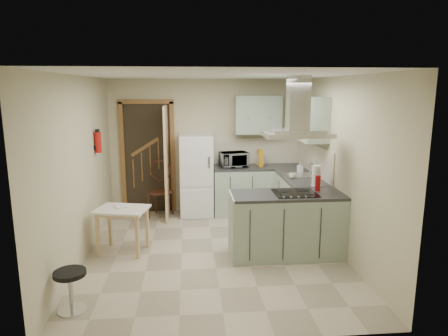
{
  "coord_description": "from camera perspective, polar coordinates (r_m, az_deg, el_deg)",
  "views": [
    {
      "loc": [
        -0.33,
        -5.42,
        2.33
      ],
      "look_at": [
        0.19,
        0.45,
        1.15
      ],
      "focal_mm": 32.0,
      "sensor_mm": 36.0,
      "label": 1
    }
  ],
  "objects": [
    {
      "name": "cereal_box",
      "position": [
        7.49,
        5.16,
        1.46
      ],
      "size": [
        0.09,
        0.21,
        0.3
      ],
      "primitive_type": "cube",
      "rotation": [
        0.0,
        0.0,
        0.04
      ],
      "color": "orange",
      "rests_on": "counter_back"
    },
    {
      "name": "fridge",
      "position": [
        7.39,
        -3.97,
        -1.05
      ],
      "size": [
        0.6,
        0.6,
        1.5
      ],
      "primitive_type": "cube",
      "color": "white",
      "rests_on": "floor"
    },
    {
      "name": "drop_leaf_table",
      "position": [
        5.98,
        -14.23,
        -8.6
      ],
      "size": [
        0.8,
        0.67,
        0.65
      ],
      "primitive_type": "cube",
      "rotation": [
        0.0,
        0.0,
        -0.24
      ],
      "color": "#DEAF88",
      "rests_on": "floor"
    },
    {
      "name": "bentwood_chair",
      "position": [
        7.39,
        -9.03,
        -3.38
      ],
      "size": [
        0.53,
        0.53,
        0.94
      ],
      "primitive_type": "cube",
      "rotation": [
        0.0,
        0.0,
        -0.32
      ],
      "color": "#4A2B18",
      "rests_on": "floor"
    },
    {
      "name": "wall_cabinet_back",
      "position": [
        7.47,
        4.83,
        7.6
      ],
      "size": [
        0.85,
        0.35,
        0.7
      ],
      "primitive_type": "cube",
      "color": "#9EB2A0",
      "rests_on": "back_wall"
    },
    {
      "name": "fire_extinguisher",
      "position": [
        6.53,
        -17.56,
        3.49
      ],
      "size": [
        0.1,
        0.1,
        0.32
      ],
      "primitive_type": "cylinder",
      "color": "#B2140F",
      "rests_on": "left_wall"
    },
    {
      "name": "microwave",
      "position": [
        7.36,
        1.4,
        1.21
      ],
      "size": [
        0.56,
        0.44,
        0.28
      ],
      "primitive_type": "imported",
      "rotation": [
        0.0,
        0.0,
        0.23
      ],
      "color": "black",
      "rests_on": "counter_back"
    },
    {
      "name": "hob",
      "position": [
        5.62,
        10.1,
        -3.53
      ],
      "size": [
        0.58,
        0.5,
        0.01
      ],
      "primitive_type": "cube",
      "color": "black",
      "rests_on": "peninsula"
    },
    {
      "name": "peninsula",
      "position": [
        5.73,
        8.97,
        -7.98
      ],
      "size": [
        1.55,
        0.65,
        0.9
      ],
      "primitive_type": "cube",
      "color": "#9EB2A0",
      "rests_on": "floor"
    },
    {
      "name": "counter_right",
      "position": [
        7.05,
        10.17,
        -4.32
      ],
      "size": [
        0.6,
        1.95,
        0.9
      ],
      "primitive_type": "cube",
      "color": "#9EB2A0",
      "rests_on": "floor"
    },
    {
      "name": "sink",
      "position": [
        6.78,
        10.69,
        -1.01
      ],
      "size": [
        0.45,
        0.4,
        0.01
      ],
      "primitive_type": "cube",
      "color": "silver",
      "rests_on": "counter_right"
    },
    {
      "name": "back_wall",
      "position": [
        7.6,
        -2.56,
        3.15
      ],
      "size": [
        3.6,
        0.0,
        3.6
      ],
      "primitive_type": "plane",
      "rotation": [
        1.57,
        0.0,
        0.0
      ],
      "color": "#C3BB97",
      "rests_on": "floor"
    },
    {
      "name": "splashback",
      "position": [
        7.71,
        4.61,
        2.48
      ],
      "size": [
        1.68,
        0.02,
        0.5
      ],
      "primitive_type": "cube",
      "color": "beige",
      "rests_on": "counter_back"
    },
    {
      "name": "right_wall",
      "position": [
        5.92,
        16.08,
        0.37
      ],
      "size": [
        0.0,
        4.2,
        4.2
      ],
      "primitive_type": "plane",
      "rotation": [
        1.57,
        0.0,
        -1.57
      ],
      "color": "#C3BB97",
      "rests_on": "floor"
    },
    {
      "name": "red_bottle",
      "position": [
        5.81,
        13.25,
        -2.13
      ],
      "size": [
        0.09,
        0.09,
        0.22
      ],
      "primitive_type": "cylinder",
      "rotation": [
        0.0,
        0.0,
        0.14
      ],
      "color": "#A10D0F",
      "rests_on": "peninsula"
    },
    {
      "name": "counter_back",
      "position": [
        7.52,
        2.63,
        -3.15
      ],
      "size": [
        1.08,
        0.6,
        0.9
      ],
      "primitive_type": "cube",
      "color": "#9EB2A0",
      "rests_on": "floor"
    },
    {
      "name": "cup",
      "position": [
        6.52,
        9.75,
        -1.11
      ],
      "size": [
        0.13,
        0.13,
        0.09
      ],
      "primitive_type": "imported",
      "rotation": [
        0.0,
        0.0,
        -0.26
      ],
      "color": "silver",
      "rests_on": "counter_right"
    },
    {
      "name": "stool",
      "position": [
        4.7,
        -21.01,
        -16.05
      ],
      "size": [
        0.43,
        0.43,
        0.45
      ],
      "primitive_type": "cylinder",
      "rotation": [
        0.0,
        0.0,
        0.34
      ],
      "color": "black",
      "rests_on": "floor"
    },
    {
      "name": "wall_cabinet_right",
      "position": [
        6.58,
        12.28,
        6.89
      ],
      "size": [
        0.35,
        0.9,
        0.7
      ],
      "primitive_type": "cube",
      "color": "#9EB2A0",
      "rests_on": "right_wall"
    },
    {
      "name": "floor",
      "position": [
        5.91,
        -1.52,
        -11.91
      ],
      "size": [
        4.2,
        4.2,
        0.0
      ],
      "primitive_type": "plane",
      "color": "#B5A58D",
      "rests_on": "ground"
    },
    {
      "name": "kettle",
      "position": [
        7.53,
        5.26,
        1.23
      ],
      "size": [
        0.17,
        0.17,
        0.23
      ],
      "primitive_type": "cylinder",
      "rotation": [
        0.0,
        0.0,
        -0.07
      ],
      "color": "silver",
      "rests_on": "counter_back"
    },
    {
      "name": "paper_towel",
      "position": [
        6.06,
        13.05,
        -1.06
      ],
      "size": [
        0.17,
        0.17,
        0.32
      ],
      "primitive_type": "cylinder",
      "rotation": [
        0.0,
        0.0,
        -0.41
      ],
      "color": "white",
      "rests_on": "counter_right"
    },
    {
      "name": "left_wall",
      "position": [
        5.72,
        -19.9,
        -0.25
      ],
      "size": [
        0.0,
        4.2,
        4.2
      ],
      "primitive_type": "plane",
      "rotation": [
        1.57,
        0.0,
        1.57
      ],
      "color": "#C3BB97",
      "rests_on": "floor"
    },
    {
      "name": "extractor_hood",
      "position": [
        5.47,
        10.4,
        4.74
      ],
      "size": [
        0.9,
        0.55,
        0.1
      ],
      "primitive_type": "cube",
      "color": "silver",
      "rests_on": "ceiling"
    },
    {
      "name": "doorway",
      "position": [
        7.64,
        -10.81,
        1.47
      ],
      "size": [
        1.1,
        0.12,
        2.1
      ],
      "primitive_type": "cube",
      "color": "brown",
      "rests_on": "floor"
    },
    {
      "name": "book",
      "position": [
        5.94,
        -15.28,
        -4.99
      ],
      "size": [
        0.23,
        0.26,
        0.1
      ],
      "primitive_type": "imported",
      "rotation": [
        0.0,
        0.0,
        0.37
      ],
      "color": "#933148",
      "rests_on": "drop_leaf_table"
    },
    {
      "name": "soap_bottle",
      "position": [
        7.0,
        10.82,
        0.1
      ],
      "size": [
        0.09,
        0.09,
        0.18
      ],
      "primitive_type": "imported",
      "rotation": [
        0.0,
        0.0,
        0.12
      ],
      "color": "#A6A8B2",
      "rests_on": "counter_right"
    },
    {
      "name": "ceiling",
      "position": [
        5.43,
        -1.66,
        13.12
      ],
      "size": [
        4.2,
        4.2,
        0.0
      ],
      "primitive_type": "plane",
      "rotation": [
        3.14,
        0.0,
        0.0
      ],
      "color": "silver",
      "rests_on": "back_wall"
    }
  ]
}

